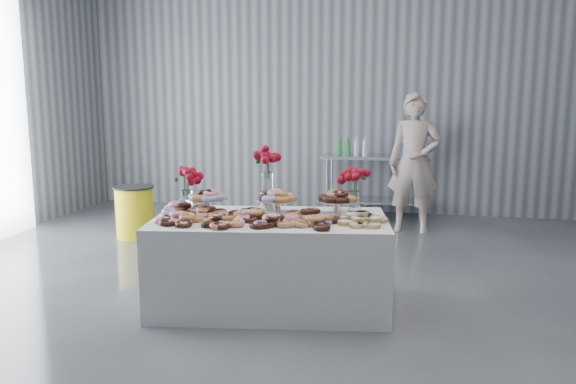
{
  "coord_description": "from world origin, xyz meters",
  "views": [
    {
      "loc": [
        0.94,
        -3.94,
        1.74
      ],
      "look_at": [
        -0.1,
        0.87,
        0.89
      ],
      "focal_mm": 35.0,
      "sensor_mm": 36.0,
      "label": 1
    }
  ],
  "objects_px": {
    "person": "(414,163)",
    "trash_barrel": "(135,212)",
    "display_table": "(270,262)",
    "prep_table": "(375,175)",
    "water_jug": "(412,138)"
  },
  "relations": [
    {
      "from": "person",
      "to": "trash_barrel",
      "type": "relative_size",
      "value": 2.79
    },
    {
      "from": "display_table",
      "to": "person",
      "type": "height_order",
      "value": "person"
    },
    {
      "from": "person",
      "to": "trash_barrel",
      "type": "height_order",
      "value": "person"
    },
    {
      "from": "display_table",
      "to": "prep_table",
      "type": "bearing_deg",
      "value": 80.46
    },
    {
      "from": "water_jug",
      "to": "person",
      "type": "relative_size",
      "value": 0.31
    },
    {
      "from": "prep_table",
      "to": "water_jug",
      "type": "bearing_deg",
      "value": -0.0
    },
    {
      "from": "prep_table",
      "to": "person",
      "type": "height_order",
      "value": "person"
    },
    {
      "from": "prep_table",
      "to": "trash_barrel",
      "type": "distance_m",
      "value": 3.36
    },
    {
      "from": "water_jug",
      "to": "person",
      "type": "xyz_separation_m",
      "value": [
        0.04,
        -0.77,
        -0.26
      ]
    },
    {
      "from": "person",
      "to": "trash_barrel",
      "type": "xyz_separation_m",
      "value": [
        -3.36,
        -1.04,
        -0.57
      ]
    },
    {
      "from": "display_table",
      "to": "water_jug",
      "type": "height_order",
      "value": "water_jug"
    },
    {
      "from": "water_jug",
      "to": "trash_barrel",
      "type": "xyz_separation_m",
      "value": [
        -3.32,
        -1.81,
        -0.83
      ]
    },
    {
      "from": "display_table",
      "to": "trash_barrel",
      "type": "xyz_separation_m",
      "value": [
        -2.2,
        1.88,
        -0.05
      ]
    },
    {
      "from": "person",
      "to": "trash_barrel",
      "type": "bearing_deg",
      "value": -158.26
    },
    {
      "from": "prep_table",
      "to": "water_jug",
      "type": "height_order",
      "value": "water_jug"
    }
  ]
}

